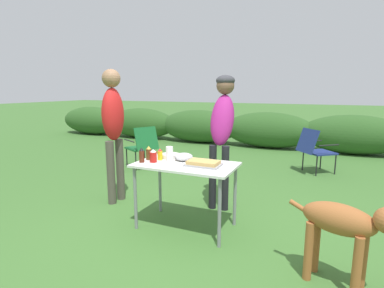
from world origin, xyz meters
name	(u,v)px	position (x,y,z in m)	size (l,w,h in m)	color
ground_plane	(186,226)	(0.00, 0.00, 0.00)	(60.00, 60.00, 0.00)	#3D6B2D
shrub_hedge	(268,130)	(0.00, 5.14, 0.47)	(14.40, 0.90, 0.94)	#2D5623
folding_table	(186,170)	(0.00, 0.00, 0.66)	(1.10, 0.64, 0.74)	silver
food_tray	(203,163)	(0.21, -0.01, 0.77)	(0.37, 0.23, 0.06)	#9E9EA3
plate_stack	(170,156)	(-0.29, 0.19, 0.76)	(0.22, 0.22, 0.05)	white
mixing_bowl	(184,157)	(-0.08, 0.13, 0.78)	(0.20, 0.20, 0.09)	silver
paper_cup_stack	(170,154)	(-0.21, 0.01, 0.83)	(0.08, 0.08, 0.17)	white
ketchup_bottle	(153,156)	(-0.36, -0.08, 0.81)	(0.08, 0.08, 0.15)	red
beer_bottle	(149,153)	(-0.47, 0.00, 0.82)	(0.07, 0.07, 0.16)	brown
bbq_sauce_bottle	(142,155)	(-0.48, -0.14, 0.82)	(0.06, 0.06, 0.17)	#562314
mustard_bottle	(160,154)	(-0.35, 0.04, 0.80)	(0.06, 0.06, 0.13)	yellow
standing_person_in_gray_fleece	(222,121)	(0.16, 0.78, 1.14)	(0.33, 0.49, 1.72)	black
standing_person_in_dark_puffer	(113,122)	(-1.22, 0.32, 1.11)	(0.26, 0.35, 1.80)	#4C473D
dog	(345,226)	(1.56, -0.45, 0.51)	(0.84, 0.40, 0.74)	#9E5B2D
camp_chair_green_behind_table	(142,145)	(-1.88, 1.99, 0.47)	(0.74, 0.69, 0.83)	#19602D
camp_chair_near_hedge	(315,148)	(1.23, 2.99, 0.47)	(0.75, 0.73, 0.83)	navy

